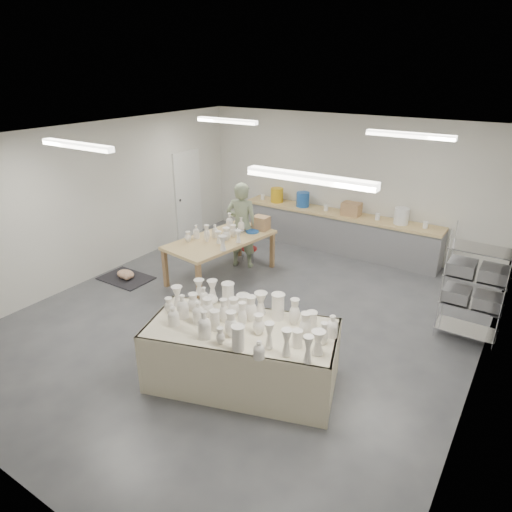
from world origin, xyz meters
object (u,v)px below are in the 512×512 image
Objects in this scene: red_stool at (249,249)px; work_table at (226,237)px; drying_table at (242,352)px; potter at (242,225)px.

work_table is at bearing -89.96° from red_stool.
work_table is (-2.20, 2.62, 0.34)m from drying_table.
potter reaches higher than drying_table.
potter is (-0.00, 0.56, 0.09)m from work_table.
drying_table reaches higher than red_stool.
potter reaches higher than red_stool.
work_table is 1.28× the size of potter.
potter is (-2.20, 3.18, 0.43)m from drying_table.
drying_table reaches higher than work_table.
red_stool is at bearing 98.48° from work_table.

